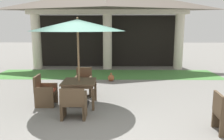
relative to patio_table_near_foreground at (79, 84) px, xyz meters
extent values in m
plane|color=gray|center=(0.63, -1.51, -0.64)|extent=(60.00, 60.00, 0.00)
cylinder|color=beige|center=(-3.30, 6.16, 0.85)|extent=(0.49, 0.49, 2.98)
cylinder|color=beige|center=(0.63, 6.16, 0.85)|extent=(0.49, 0.49, 2.98)
cylinder|color=beige|center=(4.56, 6.16, 0.85)|extent=(0.49, 0.49, 2.98)
cube|color=beige|center=(0.63, 6.16, 2.45)|extent=(8.66, 0.70, 0.24)
cube|color=black|center=(0.63, 7.06, 0.85)|extent=(8.46, 0.16, 2.98)
cube|color=#47843D|center=(0.63, 4.56, -0.64)|extent=(10.86, 2.38, 0.01)
cube|color=brown|center=(0.00, 0.00, 0.07)|extent=(0.97, 0.97, 0.05)
cube|color=brown|center=(0.00, 0.00, 0.01)|extent=(0.89, 0.89, 0.08)
cube|color=brown|center=(-0.44, -0.45, -0.34)|extent=(0.07, 0.07, 0.62)
cube|color=brown|center=(0.45, -0.44, -0.34)|extent=(0.07, 0.07, 0.62)
cube|color=brown|center=(-0.45, 0.44, -0.34)|extent=(0.07, 0.07, 0.62)
cube|color=brown|center=(0.44, 0.45, -0.34)|extent=(0.07, 0.07, 0.62)
cube|color=#2D2D2D|center=(0.00, 0.00, -0.61)|extent=(0.53, 0.53, 0.06)
cylinder|color=olive|center=(0.00, 0.00, 0.52)|extent=(0.06, 0.06, 2.32)
cone|color=#33594C|center=(0.00, 0.00, 1.71)|extent=(2.71, 2.71, 0.32)
sphere|color=olive|center=(0.00, 0.00, 1.90)|extent=(0.06, 0.06, 0.06)
cube|color=brown|center=(-0.98, -0.01, -0.25)|extent=(0.55, 0.56, 0.07)
cube|color=#C64C38|center=(-0.98, -0.01, -0.19)|extent=(0.51, 0.51, 0.05)
cube|color=brown|center=(-1.24, -0.01, 0.02)|extent=(0.07, 0.55, 0.48)
cube|color=brown|center=(-0.99, 0.24, -0.33)|extent=(0.55, 0.07, 0.62)
cube|color=brown|center=(-0.98, -0.27, -0.33)|extent=(0.55, 0.07, 0.62)
cube|color=brown|center=(-0.74, 0.24, -0.47)|extent=(0.06, 0.06, 0.35)
cube|color=brown|center=(-0.73, -0.26, -0.47)|extent=(0.06, 0.06, 0.35)
cube|color=brown|center=(-1.23, 0.23, -0.47)|extent=(0.06, 0.06, 0.35)
cube|color=brown|center=(-1.23, -0.26, -0.47)|extent=(0.06, 0.06, 0.35)
cube|color=brown|center=(0.01, -0.98, -0.24)|extent=(0.61, 0.51, 0.07)
cube|color=#C64C38|center=(0.01, -0.98, -0.18)|extent=(0.56, 0.47, 0.05)
cube|color=brown|center=(0.01, -1.21, -0.01)|extent=(0.60, 0.07, 0.39)
cube|color=brown|center=(-0.27, -0.99, -0.31)|extent=(0.07, 0.50, 0.66)
cube|color=brown|center=(0.29, -0.98, -0.31)|extent=(0.07, 0.50, 0.66)
cube|color=brown|center=(-0.26, -0.76, -0.46)|extent=(0.06, 0.06, 0.37)
cube|color=brown|center=(0.28, -0.76, -0.46)|extent=(0.06, 0.06, 0.37)
cube|color=brown|center=(-0.26, -1.21, -0.46)|extent=(0.06, 0.06, 0.37)
cube|color=brown|center=(0.29, -1.20, -0.46)|extent=(0.06, 0.06, 0.37)
cube|color=brown|center=(-0.01, 0.98, -0.21)|extent=(0.53, 0.55, 0.07)
cube|color=#C64C38|center=(-0.01, 0.98, -0.15)|extent=(0.49, 0.50, 0.05)
cube|color=brown|center=(-0.01, 1.23, 0.05)|extent=(0.53, 0.07, 0.46)
cube|color=brown|center=(0.23, 0.99, -0.31)|extent=(0.07, 0.54, 0.67)
cube|color=brown|center=(-0.26, 0.98, -0.31)|extent=(0.07, 0.54, 0.67)
cube|color=brown|center=(0.23, 0.74, -0.45)|extent=(0.06, 0.06, 0.39)
cube|color=brown|center=(-0.24, 0.74, -0.45)|extent=(0.06, 0.06, 0.39)
cube|color=brown|center=(0.22, 1.23, -0.45)|extent=(0.06, 0.06, 0.39)
cube|color=brown|center=(-0.25, 1.22, -0.45)|extent=(0.06, 0.06, 0.39)
cube|color=brown|center=(3.31, -1.75, 0.02)|extent=(0.11, 0.56, 0.45)
cube|color=brown|center=(3.34, -1.50, -0.46)|extent=(0.06, 0.06, 0.37)
cube|color=brown|center=(3.29, -2.00, -0.46)|extent=(0.06, 0.06, 0.37)
ellipsoid|color=#9E5633|center=(0.88, 3.10, -0.50)|extent=(0.28, 0.28, 0.29)
sphere|color=#9E5633|center=(0.88, 3.10, -0.31)|extent=(0.08, 0.08, 0.08)
camera|label=1|loc=(1.06, -6.56, 1.65)|focal=36.86mm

